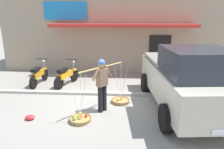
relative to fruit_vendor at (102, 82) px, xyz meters
name	(u,v)px	position (x,y,z in m)	size (l,w,h in m)	color
ground_plane	(95,102)	(-0.34, 0.71, -0.98)	(90.00, 90.00, 0.00)	gray
sidewalk_curb	(97,93)	(-0.34, 1.41, -0.93)	(20.00, 0.24, 0.10)	#AEA89C
fruit_vendor	(102,82)	(0.00, 0.00, 0.00)	(1.17, 1.44, 1.70)	black
fruit_basket_left_side	(80,119)	(-0.57, -0.70, -0.90)	(0.65, 0.65, 1.45)	#B2894C
fruit_basket_right_side	(121,100)	(0.57, 0.71, -0.91)	(0.65, 0.65, 1.45)	#B2894C
motorcycle_nearest_shop	(39,75)	(-3.08, 2.46, -0.53)	(0.54, 1.82, 1.09)	black
motorcycle_second_in_row	(66,75)	(-1.83, 2.42, -0.53)	(0.71, 1.76, 1.09)	black
parked_truck	(186,79)	(2.63, 0.31, 0.05)	(2.48, 4.85, 2.10)	beige
storefront_building	(123,30)	(0.56, 7.27, 1.12)	(13.00, 6.00, 4.20)	tan
plastic_litter_bag	(30,117)	(-2.08, -0.70, -0.91)	(0.28, 0.22, 0.14)	red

